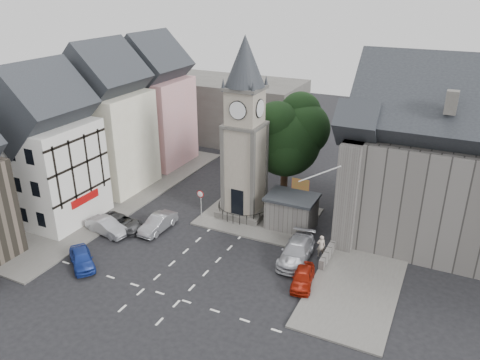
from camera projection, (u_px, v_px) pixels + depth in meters
The scene contains 23 objects.
ground at pixel (202, 256), 37.31m from camera, with size 120.00×120.00×0.00m, color black.
pavement_west at pixel (124, 197), 47.25m from camera, with size 6.00×30.00×0.14m, color #595651.
pavement_east at pixel (374, 242), 39.10m from camera, with size 6.00×26.00×0.14m, color #595651.
central_island at pixel (259, 216), 43.30m from camera, with size 10.00×8.00×0.16m, color #595651.
road_markings at pixel (162, 294), 32.76m from camera, with size 20.00×8.00×0.01m, color silver.
clock_tower at pixel (245, 131), 40.72m from camera, with size 4.86×4.86×16.25m.
stone_shelter at pixel (291, 212), 40.99m from camera, with size 4.30×3.30×3.08m.
town_tree at pixel (286, 131), 44.52m from camera, with size 7.20×7.20×10.80m.
warning_sign_post at pixel (200, 199), 42.29m from camera, with size 0.70×0.19×2.85m.
terrace_pink at pixel (153, 108), 54.16m from camera, with size 8.10×7.60×12.80m.
terrace_cream at pixel (107, 126), 47.54m from camera, with size 8.10×7.60×12.80m.
terrace_tudor at pixel (47, 154), 41.07m from camera, with size 8.10×7.60×12.00m.
backdrop_west at pixel (228, 109), 63.70m from camera, with size 20.00×10.00×8.00m, color #4C4944.
east_building at pixel (435, 168), 37.71m from camera, with size 14.40×11.40×12.60m.
east_boundary_wall at pixel (347, 221), 41.73m from camera, with size 0.40×16.00×0.90m, color #5A5653.
flagpole at pixel (319, 174), 34.66m from camera, with size 3.68×0.10×2.74m.
car_west_blue at pixel (82, 259), 35.70m from camera, with size 1.55×3.84×1.31m, color navy.
car_west_silver at pixel (107, 226), 40.30m from camera, with size 1.45×4.16×1.37m, color #94959B.
car_west_grey at pixel (121, 223), 41.07m from camera, with size 2.07×4.48×1.24m, color #2C2D2F.
car_island_silver at pixel (158, 223), 40.83m from camera, with size 1.46×4.19×1.38m, color gray.
car_island_east at pixel (296, 252), 36.43m from camera, with size 2.14×5.27×1.53m, color #A0A1A8.
car_east_red at pixel (303, 277), 33.52m from camera, with size 1.46×3.62×1.23m, color maroon.
pedestrian at pixel (321, 246), 36.88m from camera, with size 0.68×0.45×1.86m, color #B3A494.
Camera 1 is at (16.65, -27.40, 20.26)m, focal length 35.00 mm.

